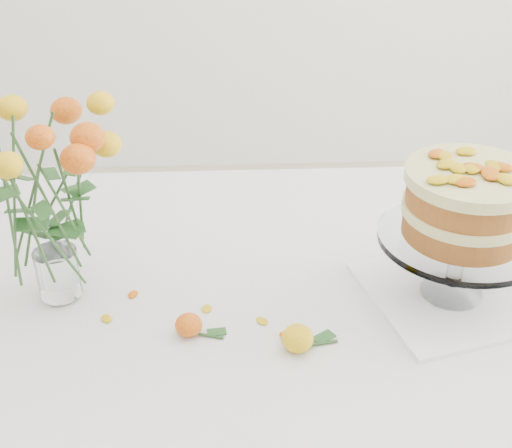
{
  "coord_description": "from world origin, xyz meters",
  "views": [
    {
      "loc": [
        -0.08,
        -1.14,
        1.57
      ],
      "look_at": [
        -0.03,
        -0.06,
        0.92
      ],
      "focal_mm": 50.0,
      "sensor_mm": 36.0,
      "label": 1
    }
  ],
  "objects": [
    {
      "name": "cake_stand",
      "position": [
        0.34,
        -0.08,
        0.95
      ],
      "size": [
        0.3,
        0.3,
        0.27
      ],
      "rotation": [
        0.0,
        0.0,
        0.29
      ],
      "color": "silver",
      "rests_on": "napkin"
    },
    {
      "name": "loose_rose_far",
      "position": [
        -0.15,
        -0.17,
        0.78
      ],
      "size": [
        0.08,
        0.05,
        0.04
      ],
      "rotation": [
        0.0,
        0.0,
        -0.3
      ],
      "color": "#B92509",
      "rests_on": "table"
    },
    {
      "name": "stray_petal_e",
      "position": [
        -0.3,
        -0.12,
        0.76
      ],
      "size": [
        0.03,
        0.02,
        0.0
      ],
      "primitive_type": "ellipsoid",
      "color": "gold",
      "rests_on": "table"
    },
    {
      "name": "stray_petal_c",
      "position": [
        0.02,
        -0.18,
        0.76
      ],
      "size": [
        0.03,
        0.02,
        0.0
      ],
      "primitive_type": "ellipsoid",
      "color": "gold",
      "rests_on": "table"
    },
    {
      "name": "stray_petal_f",
      "position": [
        0.3,
        -0.08,
        0.76
      ],
      "size": [
        0.03,
        0.02,
        0.0
      ],
      "primitive_type": "ellipsoid",
      "color": "gold",
      "rests_on": "table"
    },
    {
      "name": "loose_rose_near",
      "position": [
        0.04,
        -0.21,
        0.78
      ],
      "size": [
        0.1,
        0.06,
        0.05
      ],
      "rotation": [
        0.0,
        0.0,
        0.18
      ],
      "color": "yellow",
      "rests_on": "table"
    },
    {
      "name": "napkin",
      "position": [
        0.34,
        -0.08,
        0.76
      ],
      "size": [
        0.37,
        0.37,
        0.01
      ],
      "primitive_type": "cube",
      "rotation": [
        0.0,
        0.0,
        0.26
      ],
      "color": "white",
      "rests_on": "table"
    },
    {
      "name": "stray_petal_d",
      "position": [
        -0.26,
        -0.05,
        0.76
      ],
      "size": [
        0.03,
        0.02,
        0.0
      ],
      "primitive_type": "ellipsoid",
      "color": "gold",
      "rests_on": "table"
    },
    {
      "name": "table",
      "position": [
        0.0,
        0.0,
        0.67
      ],
      "size": [
        1.43,
        0.93,
        0.76
      ],
      "color": "tan",
      "rests_on": "ground"
    },
    {
      "name": "stray_petal_a",
      "position": [
        -0.12,
        -0.1,
        0.76
      ],
      "size": [
        0.03,
        0.02,
        0.0
      ],
      "primitive_type": "ellipsoid",
      "color": "gold",
      "rests_on": "table"
    },
    {
      "name": "stray_petal_b",
      "position": [
        -0.02,
        -0.14,
        0.76
      ],
      "size": [
        0.03,
        0.02,
        0.0
      ],
      "primitive_type": "ellipsoid",
      "color": "gold",
      "rests_on": "table"
    },
    {
      "name": "rose_vase",
      "position": [
        -0.39,
        -0.05,
        0.99
      ],
      "size": [
        0.3,
        0.3,
        0.4
      ],
      "rotation": [
        0.0,
        0.0,
        -0.16
      ],
      "color": "silver",
      "rests_on": "table"
    }
  ]
}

